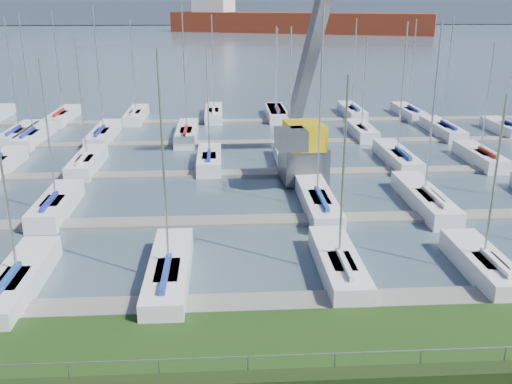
{
  "coord_description": "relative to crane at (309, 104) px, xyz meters",
  "views": [
    {
      "loc": [
        -1.72,
        -16.45,
        12.68
      ],
      "look_at": [
        0.0,
        12.0,
        3.0
      ],
      "focal_mm": 40.0,
      "sensor_mm": 36.0,
      "label": 1
    }
  ],
  "objects": [
    {
      "name": "hedge",
      "position": [
        -4.67,
        -25.33,
        -4.98
      ],
      "size": [
        80.0,
        0.7,
        0.7
      ],
      "primitive_type": "cube",
      "color": "black",
      "rests_on": "grass"
    },
    {
      "name": "docks",
      "position": [
        -4.67,
        1.07,
        -5.55
      ],
      "size": [
        90.0,
        41.6,
        0.25
      ],
      "color": "#65625E",
      "rests_on": "water"
    },
    {
      "name": "water",
      "position": [
        -4.67,
        235.07,
        -5.73
      ],
      "size": [
        800.0,
        540.0,
        0.2
      ],
      "primitive_type": "cube",
      "color": "#465A67"
    },
    {
      "name": "sailboat_fleet",
      "position": [
        -7.85,
        4.65,
        0.02
      ],
      "size": [
        74.67,
        50.38,
        13.26
      ],
      "color": "#A32D15",
      "rests_on": "water"
    },
    {
      "name": "foothill",
      "position": [
        -4.67,
        305.07,
        0.67
      ],
      "size": [
        900.0,
        80.0,
        12.0
      ],
      "primitive_type": "cube",
      "color": "#424D61",
      "rests_on": "water"
    },
    {
      "name": "crane",
      "position": [
        0.0,
        0.0,
        0.0
      ],
      "size": [
        6.03,
        13.23,
        22.35
      ],
      "rotation": [
        0.0,
        0.0,
        0.09
      ],
      "color": "#53555A",
      "rests_on": "water"
    },
    {
      "name": "cargo_ship_mid",
      "position": [
        21.02,
        196.25,
        -1.83
      ],
      "size": [
        104.15,
        54.96,
        21.5
      ],
      "rotation": [
        0.0,
        0.0,
        -0.37
      ],
      "color": "maroon",
      "rests_on": "water"
    },
    {
      "name": "fence",
      "position": [
        -4.67,
        -24.93,
        -4.13
      ],
      "size": [
        80.0,
        0.04,
        0.04
      ],
      "primitive_type": "cylinder",
      "rotation": [
        0.0,
        1.57,
        0.0
      ],
      "color": "gray",
      "rests_on": "grass"
    }
  ]
}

